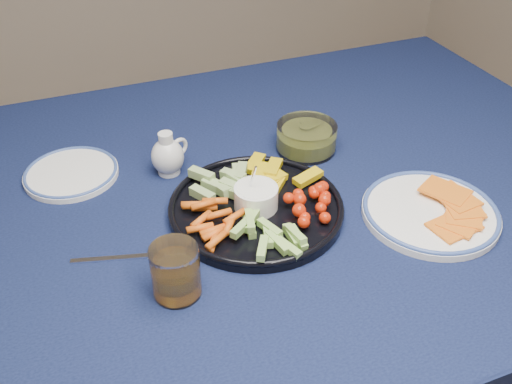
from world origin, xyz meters
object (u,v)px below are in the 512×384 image
object	(u,v)px
cheese_plate	(431,210)
dining_table	(228,226)
pickle_bowl	(306,139)
side_plate_extra	(71,173)
creamer_pitcher	(168,156)
juice_tumbler	(176,274)
crudite_platter	(255,204)

from	to	relation	value
cheese_plate	dining_table	bearing A→B (deg)	147.01
pickle_bowl	side_plate_extra	size ratio (longest dim) A/B	0.69
creamer_pitcher	juice_tumbler	distance (m)	0.33
creamer_pitcher	juice_tumbler	bearing A→B (deg)	-102.39
cheese_plate	juice_tumbler	xyz separation A→B (m)	(-0.48, -0.01, 0.03)
juice_tumbler	side_plate_extra	world-z (taller)	juice_tumbler
dining_table	juice_tumbler	world-z (taller)	juice_tumbler
juice_tumbler	crudite_platter	bearing A→B (deg)	37.39
dining_table	creamer_pitcher	size ratio (longest dim) A/B	18.25
crudite_platter	pickle_bowl	distance (m)	0.24
dining_table	crudite_platter	world-z (taller)	crudite_platter
pickle_bowl	juice_tumbler	xyz separation A→B (m)	(-0.37, -0.30, 0.01)
crudite_platter	juice_tumbler	bearing A→B (deg)	-142.61
dining_table	cheese_plate	size ratio (longest dim) A/B	6.74
pickle_bowl	juice_tumbler	distance (m)	0.48
cheese_plate	juice_tumbler	world-z (taller)	juice_tumbler
pickle_bowl	juice_tumbler	world-z (taller)	juice_tumbler
dining_table	juice_tumbler	bearing A→B (deg)	-125.44
dining_table	cheese_plate	distance (m)	0.40
cheese_plate	pickle_bowl	bearing A→B (deg)	111.21
crudite_platter	pickle_bowl	xyz separation A→B (m)	(0.18, 0.16, 0.01)
pickle_bowl	side_plate_extra	bearing A→B (deg)	170.39
crudite_platter	pickle_bowl	bearing A→B (deg)	41.82
crudite_platter	creamer_pitcher	bearing A→B (deg)	121.32
crudite_platter	cheese_plate	bearing A→B (deg)	-23.40
creamer_pitcher	pickle_bowl	xyz separation A→B (m)	(0.29, -0.02, -0.01)
side_plate_extra	pickle_bowl	bearing A→B (deg)	-9.61
dining_table	juice_tumbler	xyz separation A→B (m)	(-0.16, -0.22, 0.13)
crudite_platter	juice_tumbler	size ratio (longest dim) A/B	3.61
juice_tumbler	pickle_bowl	bearing A→B (deg)	39.65
juice_tumbler	side_plate_extra	size ratio (longest dim) A/B	0.48
pickle_bowl	cheese_plate	world-z (taller)	pickle_bowl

